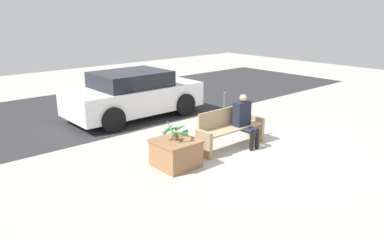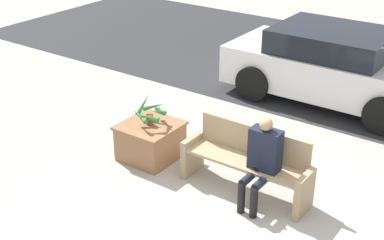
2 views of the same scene
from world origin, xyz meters
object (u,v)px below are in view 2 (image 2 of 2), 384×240
Objects in this scene: person_seated at (262,158)px; parked_car at (334,65)px; bench at (247,162)px; planter_box at (150,140)px; potted_plant at (150,112)px.

parked_car is at bearing 98.38° from person_seated.
bench reaches higher than planter_box.
planter_box is 4.06m from parked_car.
potted_plant is at bearing 7.94° from planter_box.
person_seated is at bearing -3.26° from potted_plant.
bench is at bearing 2.08° from potted_plant.
person_seated is 3.94m from parked_car.
planter_box is at bearing -172.06° from potted_plant.
person_seated is at bearing -3.17° from planter_box.
planter_box is at bearing -110.56° from parked_car.
person_seated is at bearing -81.62° from parked_car.
planter_box is (-1.99, 0.11, -0.39)m from person_seated.
parked_car reaches higher than bench.
bench is 1.69m from planter_box.
parked_car is (1.40, 3.78, -0.08)m from potted_plant.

